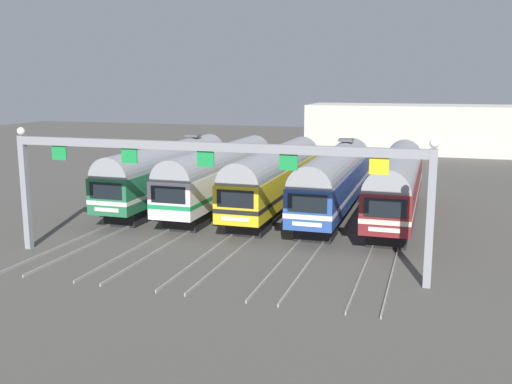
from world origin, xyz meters
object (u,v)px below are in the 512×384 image
object	(u,v)px
commuter_train_white	(220,173)
commuter_train_maroon	(397,182)
catenary_gantry	(206,166)
commuter_train_yellow	(276,176)
commuter_train_blue	(334,179)
commuter_train_green	(168,170)

from	to	relation	value
commuter_train_white	commuter_train_maroon	size ratio (longest dim) A/B	1.00
commuter_train_white	catenary_gantry	size ratio (longest dim) A/B	0.80
commuter_train_yellow	catenary_gantry	size ratio (longest dim) A/B	0.80
commuter_train_white	commuter_train_blue	xyz separation A→B (m)	(8.63, 0.00, 0.00)
commuter_train_green	commuter_train_yellow	xyz separation A→B (m)	(8.63, -0.00, -0.00)
commuter_train_maroon	commuter_train_yellow	bearing A→B (deg)	180.00
commuter_train_white	commuter_train_yellow	xyz separation A→B (m)	(4.32, 0.00, 0.00)
commuter_train_maroon	catenary_gantry	xyz separation A→B (m)	(-8.63, -13.49, 2.58)
commuter_train_blue	commuter_train_yellow	bearing A→B (deg)	-179.94
commuter_train_green	commuter_train_white	distance (m)	4.32
catenary_gantry	commuter_train_yellow	bearing A→B (deg)	90.00
commuter_train_white	commuter_train_yellow	distance (m)	4.32
commuter_train_green	commuter_train_maroon	bearing A→B (deg)	-0.01
catenary_gantry	commuter_train_maroon	bearing A→B (deg)	57.39
commuter_train_yellow	commuter_train_maroon	size ratio (longest dim) A/B	1.00
commuter_train_yellow	commuter_train_green	bearing A→B (deg)	179.97
commuter_train_green	commuter_train_yellow	distance (m)	8.63
commuter_train_green	commuter_train_blue	bearing A→B (deg)	0.00
commuter_train_blue	catenary_gantry	distance (m)	14.41
commuter_train_blue	commuter_train_maroon	size ratio (longest dim) A/B	1.00
commuter_train_yellow	commuter_train_blue	world-z (taller)	commuter_train_blue
commuter_train_yellow	commuter_train_blue	distance (m)	4.32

